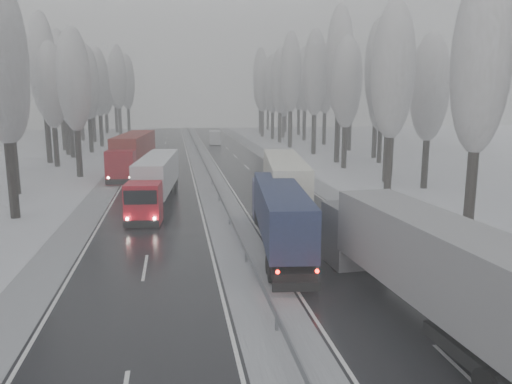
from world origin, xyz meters
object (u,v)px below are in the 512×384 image
object	(u,v)px
box_truck_distant	(215,137)
truck_red_red	(133,151)
truck_blue_box	(279,210)
truck_red_white	(156,178)
truck_cream_box	(283,179)
truck_grey_tarp	(426,261)

from	to	relation	value
box_truck_distant	truck_red_red	xyz separation A→B (m)	(-12.08, -35.41, 1.34)
truck_blue_box	truck_red_white	xyz separation A→B (m)	(-7.41, 12.94, 0.07)
truck_cream_box	truck_red_white	distance (m)	10.35
truck_cream_box	truck_blue_box	bearing A→B (deg)	-96.19
truck_grey_tarp	truck_cream_box	xyz separation A→B (m)	(-1.11, 20.26, -0.04)
truck_grey_tarp	truck_blue_box	world-z (taller)	truck_grey_tarp
truck_blue_box	truck_red_white	bearing A→B (deg)	125.63
truck_red_white	truck_red_red	size ratio (longest dim) A/B	0.85
truck_blue_box	truck_cream_box	xyz separation A→B (m)	(2.38, 9.60, 0.26)
truck_grey_tarp	box_truck_distant	bearing A→B (deg)	87.82
box_truck_distant	truck_red_red	bearing A→B (deg)	-104.61
box_truck_distant	truck_cream_box	bearing A→B (deg)	-84.97
truck_red_white	truck_red_red	distance (m)	17.18
truck_grey_tarp	truck_red_white	size ratio (longest dim) A/B	1.10
truck_grey_tarp	truck_red_red	bearing A→B (deg)	105.42
truck_blue_box	truck_cream_box	bearing A→B (deg)	81.88
truck_cream_box	box_truck_distant	size ratio (longest dim) A/B	2.37
box_truck_distant	truck_red_white	xyz separation A→B (m)	(-9.01, -52.32, 0.94)
truck_grey_tarp	truck_blue_box	bearing A→B (deg)	104.54
truck_red_white	truck_red_red	bearing A→B (deg)	105.79
truck_grey_tarp	truck_red_red	world-z (taller)	truck_red_red
truck_red_red	truck_grey_tarp	bearing A→B (deg)	-65.49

